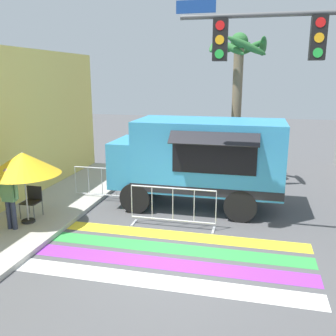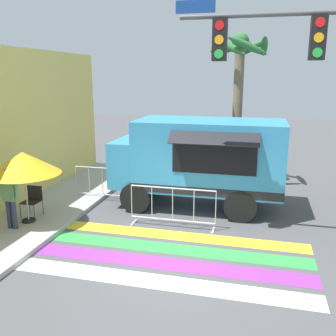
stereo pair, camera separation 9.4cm
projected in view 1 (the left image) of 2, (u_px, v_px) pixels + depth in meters
ground_plane at (172, 258)px, 8.56m from camera, size 60.00×60.00×0.00m
crosswalk_painted at (172, 256)px, 8.64m from camera, size 6.40×2.84×0.01m
food_truck at (196, 157)px, 11.55m from camera, size 5.21×2.56×2.76m
traffic_signal_pole at (316, 72)px, 8.10m from camera, size 4.78×0.29×5.70m
patio_umbrella at (23, 164)px, 9.93m from camera, size 1.95×1.95×1.97m
folding_chair at (32, 199)px, 10.67m from camera, size 0.46×0.46×0.86m
vendor_person at (9, 195)px, 9.65m from camera, size 0.53×0.22×1.64m
barricade_front at (173, 207)px, 10.18m from camera, size 2.37×0.44×1.13m
barricade_side at (102, 184)px, 12.35m from camera, size 1.94×0.44×1.13m
palm_tree at (238, 80)px, 13.24m from camera, size 2.00×2.05×5.50m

